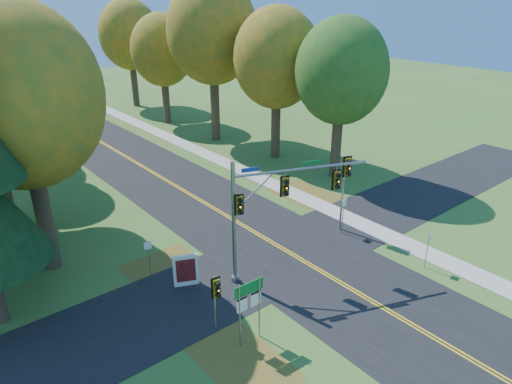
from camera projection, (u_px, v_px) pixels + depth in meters
ground at (313, 267)px, 25.55m from camera, size 160.00×160.00×0.00m
road_main at (313, 267)px, 25.54m from camera, size 8.00×160.00×0.02m
road_cross at (289, 252)px, 26.96m from camera, size 60.00×6.00×0.02m
centerline_left at (312, 267)px, 25.48m from camera, size 0.10×160.00×0.01m
centerline_right at (314, 266)px, 25.60m from camera, size 0.10×160.00×0.01m
sidewalk_east at (381, 233)px, 29.14m from camera, size 1.60×160.00×0.06m
leaf_patch_w_near at (175, 277)px, 24.60m from camera, size 4.00×6.00×0.00m
leaf_patch_e at (319, 200)px, 33.75m from camera, size 3.50×8.00×0.00m
leaf_patch_w_far at (239, 360)px, 19.06m from camera, size 3.00×5.00×0.00m
tree_w_a at (21, 97)px, 21.94m from camera, size 8.00×8.00×14.15m
tree_e_a at (341, 72)px, 35.09m from camera, size 7.20×7.20×12.73m
tree_e_b at (277, 59)px, 39.42m from camera, size 7.60×7.60×13.33m
tree_e_c at (213, 32)px, 43.83m from camera, size 8.80×8.80×15.79m
tree_e_d at (162, 50)px, 50.95m from camera, size 7.00×7.00×12.32m
tree_e_e at (130, 35)px, 58.86m from camera, size 7.80×7.80×13.74m
traffic_mast at (269, 203)px, 23.05m from camera, size 6.94×2.92×6.73m
east_signal_pole at (346, 175)px, 27.91m from camera, size 0.56×0.68×5.09m
ped_signal_pole at (216, 292)px, 19.78m from camera, size 0.46×0.53×2.93m
route_sign_cluster at (249, 299)px, 19.25m from camera, size 1.46×0.14×3.13m
info_kiosk at (186, 271)px, 23.60m from camera, size 1.26×0.70×1.80m
reg_sign_e_north at (344, 209)px, 28.54m from camera, size 0.46×0.10×2.43m
reg_sign_e_south at (428, 244)px, 24.88m from camera, size 0.41×0.12×2.18m
reg_sign_w at (148, 252)px, 24.28m from camera, size 0.40×0.12×2.10m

